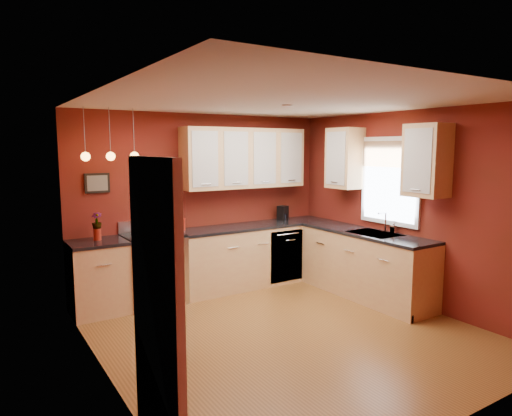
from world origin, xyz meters
TOP-DOWN VIEW (x-y plane):
  - floor at (0.00, 0.00)m, footprint 4.20×4.20m
  - ceiling at (0.00, 0.00)m, footprint 4.00×4.20m
  - wall_back at (0.00, 2.10)m, footprint 4.00×0.02m
  - wall_front at (0.00, -2.10)m, footprint 4.00×0.02m
  - wall_left at (-2.00, 0.00)m, footprint 0.02×4.20m
  - wall_right at (2.00, 0.00)m, footprint 0.02×4.20m
  - base_cabinets_back_left at (-1.65, 1.80)m, footprint 0.70×0.60m
  - base_cabinets_back_right at (0.73, 1.80)m, footprint 2.54×0.60m
  - base_cabinets_right at (1.70, 0.45)m, footprint 0.60×2.10m
  - counter_back_left at (-1.65, 1.80)m, footprint 0.70×0.62m
  - counter_back_right at (0.73, 1.80)m, footprint 2.54×0.62m
  - counter_right at (1.70, 0.45)m, footprint 0.62×2.10m
  - gas_range at (-0.92, 1.80)m, footprint 0.76×0.64m
  - dishwasher_front at (1.10, 1.51)m, footprint 0.60×0.02m
  - sink at (1.70, 0.30)m, footprint 0.50×0.70m
  - window at (1.97, 0.30)m, footprint 0.06×1.02m
  - door_left_wall at (-1.97, -1.20)m, footprint 0.12×0.82m
  - upper_cabinets_back at (0.60, 1.93)m, footprint 2.00×0.35m
  - upper_cabinets_right at (1.82, 0.32)m, footprint 0.35×1.95m
  - wall_picture at (-1.55, 2.08)m, footprint 0.32×0.03m
  - pendant_lights at (-1.45, 1.75)m, footprint 0.71×0.11m
  - red_canister at (-0.45, 1.92)m, footprint 0.11×0.11m
  - red_vase at (-1.63, 1.85)m, footprint 0.10×0.10m
  - flowers at (-1.63, 1.85)m, footprint 0.17×0.17m
  - coffee_maker at (1.33, 1.94)m, footprint 0.20×0.19m
  - soap_pump at (1.95, 0.18)m, footprint 0.08×0.08m
  - dish_towel at (-0.97, 1.47)m, footprint 0.20×0.01m

SIDE VIEW (x-z plane):
  - floor at x=0.00m, z-range 0.00..0.00m
  - base_cabinets_back_left at x=-1.65m, z-range 0.00..0.90m
  - base_cabinets_back_right at x=0.73m, z-range 0.00..0.90m
  - base_cabinets_right at x=1.70m, z-range 0.00..0.90m
  - dishwasher_front at x=1.10m, z-range 0.05..0.85m
  - gas_range at x=-0.92m, z-range -0.07..1.04m
  - dish_towel at x=-0.97m, z-range 0.38..0.66m
  - sink at x=1.70m, z-range 0.75..1.08m
  - counter_back_left at x=-1.65m, z-range 0.90..0.94m
  - counter_back_right at x=0.73m, z-range 0.90..0.94m
  - counter_right at x=1.70m, z-range 0.90..0.94m
  - red_vase at x=-1.63m, z-range 0.94..1.09m
  - soap_pump at x=1.95m, z-range 0.94..1.11m
  - door_left_wall at x=-1.97m, z-range 0.00..2.05m
  - red_canister at x=-0.45m, z-range 0.94..1.11m
  - coffee_maker at x=1.33m, z-range 0.93..1.16m
  - flowers at x=-1.63m, z-range 1.07..1.30m
  - wall_back at x=0.00m, z-range 0.00..2.60m
  - wall_front at x=0.00m, z-range 0.00..2.60m
  - wall_left at x=-2.00m, z-range 0.00..2.60m
  - wall_right at x=2.00m, z-range 0.00..2.60m
  - wall_picture at x=-1.55m, z-range 1.52..1.78m
  - window at x=1.97m, z-range 1.08..2.30m
  - upper_cabinets_back at x=0.60m, z-range 1.50..2.40m
  - upper_cabinets_right at x=1.82m, z-range 1.50..2.40m
  - pendant_lights at x=-1.45m, z-range 1.68..2.34m
  - ceiling at x=0.00m, z-range 2.59..2.61m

